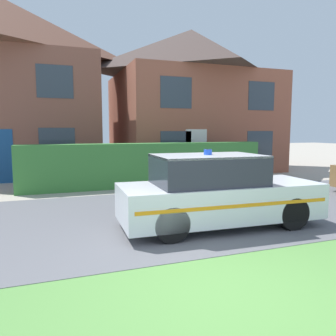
{
  "coord_description": "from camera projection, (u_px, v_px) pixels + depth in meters",
  "views": [
    {
      "loc": [
        -1.98,
        -3.52,
        2.06
      ],
      "look_at": [
        0.98,
        4.68,
        1.05
      ],
      "focal_mm": 35.0,
      "sensor_mm": 36.0,
      "label": 1
    }
  ],
  "objects": [
    {
      "name": "house_right",
      "position": [
        191.0,
        99.0,
        17.41
      ],
      "size": [
        8.06,
        6.83,
        7.27
      ],
      "color": "#93513D",
      "rests_on": "ground"
    },
    {
      "name": "police_car",
      "position": [
        217.0,
        192.0,
        6.94
      ],
      "size": [
        4.32,
        1.75,
        1.65
      ],
      "rotation": [
        0.0,
        0.0,
        -0.04
      ],
      "color": "black",
      "rests_on": "road_strip"
    },
    {
      "name": "garden_hedge",
      "position": [
        148.0,
        165.0,
        12.05
      ],
      "size": [
        9.02,
        0.71,
        1.59
      ],
      "primitive_type": "cube",
      "color": "#3D7F38",
      "rests_on": "ground"
    },
    {
      "name": "road_strip",
      "position": [
        141.0,
        216.0,
        7.85
      ],
      "size": [
        28.0,
        5.78,
        0.01
      ],
      "primitive_type": "cube",
      "color": "#5B5B60",
      "rests_on": "ground"
    },
    {
      "name": "lawn_verge",
      "position": [
        227.0,
        298.0,
        4.04
      ],
      "size": [
        28.0,
        2.39,
        0.01
      ],
      "primitive_type": "cube",
      "color": "#568C42",
      "rests_on": "ground"
    },
    {
      "name": "ground_plane",
      "position": [
        220.0,
        292.0,
        4.19
      ],
      "size": [
        80.0,
        80.0,
        0.0
      ],
      "primitive_type": "plane",
      "color": "#A89E8E"
    },
    {
      "name": "house_left",
      "position": [
        1.0,
        86.0,
        14.73
      ],
      "size": [
        8.57,
        5.62,
        7.94
      ],
      "color": "brown",
      "rests_on": "ground"
    }
  ]
}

